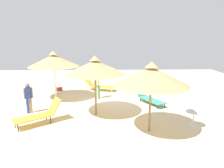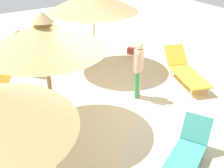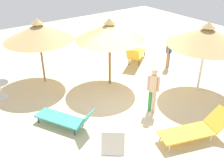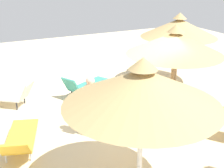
{
  "view_description": "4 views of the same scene",
  "coord_description": "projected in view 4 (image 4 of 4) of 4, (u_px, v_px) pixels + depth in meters",
  "views": [
    {
      "loc": [
        -10.45,
        -0.14,
        3.61
      ],
      "look_at": [
        -0.35,
        -0.4,
        1.25
      ],
      "focal_mm": 32.47,
      "sensor_mm": 36.0,
      "label": 1
    },
    {
      "loc": [
        -3.42,
        -5.67,
        4.35
      ],
      "look_at": [
        -0.04,
        -0.28,
        1.05
      ],
      "focal_mm": 48.62,
      "sensor_mm": 36.0,
      "label": 2
    },
    {
      "loc": [
        6.7,
        -5.29,
        5.32
      ],
      "look_at": [
        0.46,
        -0.79,
        1.13
      ],
      "focal_mm": 41.9,
      "sensor_mm": 36.0,
      "label": 3
    },
    {
      "loc": [
        3.95,
        7.24,
        4.27
      ],
      "look_at": [
        0.4,
        -0.05,
        1.19
      ],
      "focal_mm": 49.7,
      "sensor_mm": 36.0,
      "label": 4
    }
  ],
  "objects": [
    {
      "name": "lounge_chair_far_left",
      "position": [
        85.0,
        85.0,
        11.08
      ],
      "size": [
        2.05,
        1.47,
        0.8
      ],
      "color": "teal",
      "rests_on": "ground"
    },
    {
      "name": "parasol_umbrella_edge",
      "position": [
        142.0,
        87.0,
        5.44
      ],
      "size": [
        2.89,
        2.89,
        2.84
      ],
      "color": "white",
      "rests_on": "ground"
    },
    {
      "name": "lounge_chair_back",
      "position": [
        8.0,
        95.0,
        10.04
      ],
      "size": [
        1.88,
        1.65,
        0.88
      ],
      "color": "silver",
      "rests_on": "ground"
    },
    {
      "name": "lounge_chair_far_right",
      "position": [
        20.0,
        139.0,
        7.46
      ],
      "size": [
        1.32,
        2.28,
        0.86
      ],
      "color": "gold",
      "rests_on": "ground"
    },
    {
      "name": "side_table_round",
      "position": [
        142.0,
        62.0,
        13.3
      ],
      "size": [
        0.64,
        0.64,
        0.66
      ],
      "color": "silver",
      "rests_on": "ground"
    },
    {
      "name": "ground",
      "position": [
        125.0,
        121.0,
        9.24
      ],
      "size": [
        24.0,
        24.0,
        0.1
      ],
      "primitive_type": "cube",
      "color": "beige"
    },
    {
      "name": "parasol_umbrella_center",
      "position": [
        175.0,
        43.0,
        8.63
      ],
      "size": [
        2.73,
        2.73,
        2.8
      ],
      "color": "olive",
      "rests_on": "ground"
    },
    {
      "name": "person_standing_near_right",
      "position": [
        91.0,
        103.0,
        8.06
      ],
      "size": [
        0.36,
        0.32,
        1.68
      ],
      "color": "#338C4C",
      "rests_on": "ground"
    },
    {
      "name": "parasol_umbrella_near_left",
      "position": [
        179.0,
        28.0,
        11.22
      ],
      "size": [
        2.78,
        2.78,
        2.74
      ],
      "color": "olive",
      "rests_on": "ground"
    }
  ]
}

